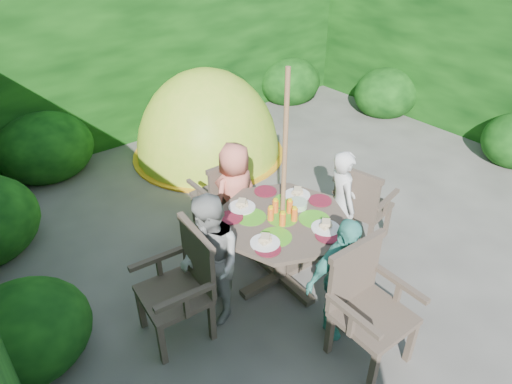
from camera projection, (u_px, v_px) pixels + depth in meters
ground at (327, 223)px, 5.50m from camera, size 60.00×60.00×0.00m
hedge_enclosure at (258, 94)px, 5.71m from camera, size 9.00×9.00×2.50m
patio_table at (282, 228)px, 4.37m from camera, size 1.35×1.35×0.91m
parasol_pole at (284, 187)px, 4.12m from camera, size 0.05×0.05×2.20m
garden_chair_right at (361, 204)px, 4.98m from camera, size 0.60×0.64×0.93m
garden_chair_left at (182, 284)px, 3.87m from camera, size 0.59×0.65×1.00m
garden_chair_back at (221, 193)px, 5.21m from camera, size 0.53×0.47×0.88m
garden_chair_front at (367, 304)px, 3.67m from camera, size 0.62×0.55×1.01m
child_right at (341, 203)px, 4.78m from camera, size 0.44×0.52×1.22m
child_left at (210, 261)px, 3.96m from camera, size 0.59×0.70×1.28m
child_back at (235, 195)px, 4.93m from camera, size 0.64×0.47×1.21m
child_front at (342, 278)px, 3.84m from camera, size 0.74×0.42×1.19m
dome_tent at (210, 154)px, 7.02m from camera, size 2.66×2.66×2.63m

